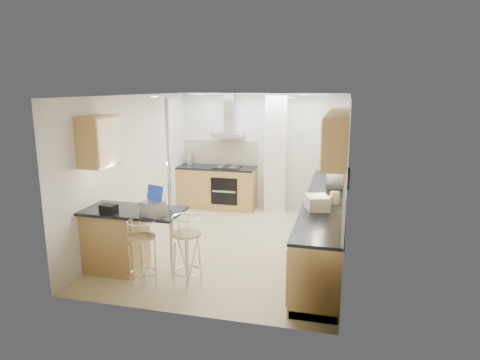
% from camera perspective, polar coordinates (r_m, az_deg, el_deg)
% --- Properties ---
extents(ground, '(4.80, 4.80, 0.00)m').
position_cam_1_polar(ground, '(7.41, -0.74, -8.47)').
color(ground, beige).
rests_on(ground, ground).
extents(room_shell, '(3.64, 4.84, 2.51)m').
position_cam_1_polar(room_shell, '(7.30, 2.45, 3.74)').
color(room_shell, white).
rests_on(room_shell, ground).
extents(right_counter, '(0.63, 4.40, 0.92)m').
position_cam_1_polar(right_counter, '(7.05, 11.19, -5.85)').
color(right_counter, '#B9874A').
rests_on(right_counter, ground).
extents(back_counter, '(1.70, 0.63, 0.92)m').
position_cam_1_polar(back_counter, '(9.46, -3.08, -0.94)').
color(back_counter, '#B9874A').
rests_on(back_counter, ground).
extents(peninsula, '(1.47, 0.72, 0.94)m').
position_cam_1_polar(peninsula, '(6.37, -14.10, -7.86)').
color(peninsula, '#B9874A').
rests_on(peninsula, ground).
extents(microwave, '(0.42, 0.60, 0.32)m').
position_cam_1_polar(microwave, '(7.63, 12.91, 0.28)').
color(microwave, white).
rests_on(microwave, right_counter).
extents(laptop, '(0.34, 0.30, 0.20)m').
position_cam_1_polar(laptop, '(5.84, -11.59, -3.78)').
color(laptop, '#96999D').
rests_on(laptop, peninsula).
extents(bag, '(0.24, 0.19, 0.12)m').
position_cam_1_polar(bag, '(6.13, -17.10, -3.69)').
color(bag, black).
rests_on(bag, peninsula).
extents(bar_stool_near, '(0.50, 0.50, 0.94)m').
position_cam_1_polar(bar_stool_near, '(5.85, -12.88, -9.65)').
color(bar_stool_near, tan).
rests_on(bar_stool_near, ground).
extents(bar_stool_end, '(0.46, 0.46, 1.00)m').
position_cam_1_polar(bar_stool_end, '(5.76, -7.08, -9.49)').
color(bar_stool_end, tan).
rests_on(bar_stool_end, ground).
extents(jar_a, '(0.15, 0.15, 0.18)m').
position_cam_1_polar(jar_a, '(7.95, 12.23, 0.29)').
color(jar_a, white).
rests_on(jar_a, right_counter).
extents(jar_b, '(0.12, 0.12, 0.17)m').
position_cam_1_polar(jar_b, '(8.25, 12.65, 0.66)').
color(jar_b, white).
rests_on(jar_b, right_counter).
extents(jar_c, '(0.18, 0.18, 0.18)m').
position_cam_1_polar(jar_c, '(6.54, 12.51, -2.32)').
color(jar_c, beige).
rests_on(jar_c, right_counter).
extents(jar_d, '(0.13, 0.13, 0.13)m').
position_cam_1_polar(jar_d, '(6.47, 11.69, -2.69)').
color(jar_d, white).
rests_on(jar_d, right_counter).
extents(bread_bin, '(0.39, 0.45, 0.20)m').
position_cam_1_polar(bread_bin, '(6.19, 10.23, -2.99)').
color(bread_bin, white).
rests_on(bread_bin, right_counter).
extents(kettle, '(0.16, 0.16, 0.23)m').
position_cam_1_polar(kettle, '(9.64, -6.71, 2.72)').
color(kettle, '#BBBEC1').
rests_on(kettle, back_counter).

